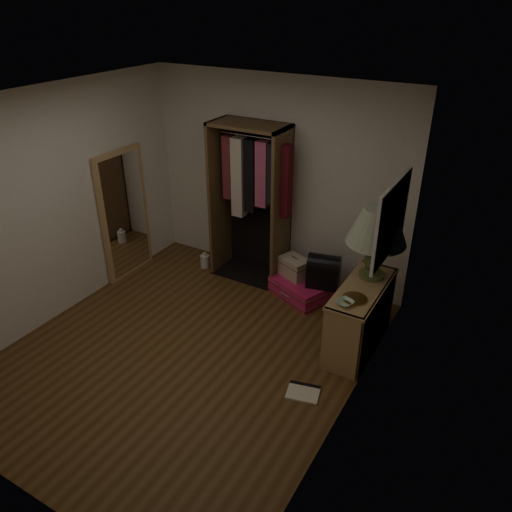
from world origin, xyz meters
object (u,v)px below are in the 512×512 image
at_px(train_case, 294,267).
at_px(white_jug, 205,261).
at_px(pink_suitcase, 301,288).
at_px(black_bag, 324,270).
at_px(open_wardrobe, 254,190).
at_px(floor_mirror, 125,214).
at_px(console_bookshelf, 361,314).
at_px(table_lamp, 377,228).

distance_m(train_case, white_jug, 1.37).
relative_size(pink_suitcase, black_bag, 1.98).
xyz_separation_m(open_wardrobe, black_bag, (1.06, -0.14, -0.78)).
relative_size(floor_mirror, white_jug, 7.77).
bearing_deg(white_jug, pink_suitcase, -0.01).
relative_size(console_bookshelf, white_jug, 5.12).
distance_m(table_lamp, white_jug, 2.75).
distance_m(open_wardrobe, floor_mirror, 1.72).
bearing_deg(black_bag, white_jug, 168.49).
bearing_deg(pink_suitcase, open_wardrobe, -170.50).
bearing_deg(black_bag, console_bookshelf, -53.65).
bearing_deg(open_wardrobe, console_bookshelf, -22.78).
relative_size(console_bookshelf, open_wardrobe, 0.55).
bearing_deg(table_lamp, floor_mirror, -175.62).
relative_size(pink_suitcase, white_jug, 3.90).
xyz_separation_m(train_case, white_jug, (-1.35, -0.06, -0.25)).
xyz_separation_m(floor_mirror, table_lamp, (3.24, 0.25, 0.47)).
height_order(floor_mirror, table_lamp, floor_mirror).
bearing_deg(train_case, table_lamp, 1.54).
bearing_deg(floor_mirror, open_wardrobe, 27.26).
bearing_deg(open_wardrobe, black_bag, -7.35).
bearing_deg(floor_mirror, table_lamp, 4.38).
height_order(black_bag, white_jug, black_bag).
bearing_deg(console_bookshelf, table_lamp, 88.88).
relative_size(floor_mirror, train_case, 3.84).
bearing_deg(pink_suitcase, table_lamp, 1.73).
distance_m(console_bookshelf, train_case, 1.26).
bearing_deg(table_lamp, train_case, 159.22).
distance_m(console_bookshelf, table_lamp, 0.95).
bearing_deg(floor_mirror, console_bookshelf, 0.68).
relative_size(console_bookshelf, pink_suitcase, 1.31).
bearing_deg(white_jug, train_case, 2.68).
height_order(open_wardrobe, white_jug, open_wardrobe).
relative_size(console_bookshelf, black_bag, 2.59).
bearing_deg(pink_suitcase, console_bookshelf, -8.56).
xyz_separation_m(open_wardrobe, floor_mirror, (-1.50, -0.77, -0.37)).
bearing_deg(pink_suitcase, train_case, 175.74).
distance_m(open_wardrobe, table_lamp, 1.83).
bearing_deg(train_case, console_bookshelf, -7.52).
bearing_deg(pink_suitcase, black_bag, 28.87).
height_order(console_bookshelf, pink_suitcase, console_bookshelf).
xyz_separation_m(console_bookshelf, pink_suitcase, (-0.96, 0.56, -0.28)).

